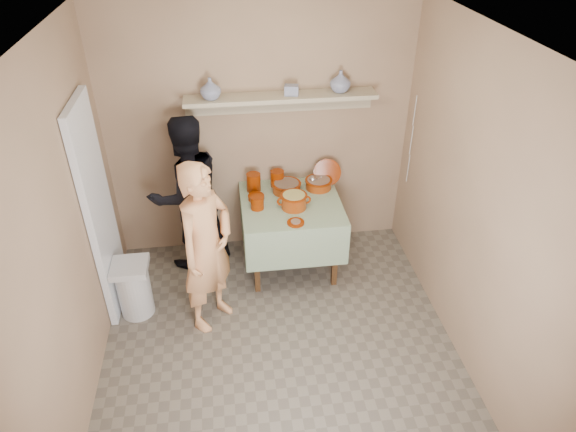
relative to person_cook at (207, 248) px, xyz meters
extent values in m
plane|color=#665C50|center=(0.56, -0.58, -0.80)|extent=(3.50, 3.50, 0.00)
cube|color=silver|center=(-0.90, 0.37, 0.20)|extent=(0.06, 0.70, 2.00)
cylinder|color=#6B1B00|center=(0.47, 0.96, 0.06)|extent=(0.14, 0.14, 0.19)
cylinder|color=#6B1B00|center=(0.72, 1.03, 0.05)|extent=(0.14, 0.14, 0.17)
cylinder|color=#6B1B00|center=(0.48, 0.62, 0.03)|extent=(0.13, 0.13, 0.13)
cylinder|color=#6B1B00|center=(0.48, 0.79, -0.01)|extent=(0.16, 0.16, 0.05)
cylinder|color=#6B1B00|center=(1.23, 1.02, 0.08)|extent=(0.29, 0.13, 0.28)
imported|color=navy|center=(1.32, 1.06, 1.02)|extent=(0.21, 0.21, 0.20)
imported|color=navy|center=(0.12, 1.02, 1.02)|extent=(0.27, 0.27, 0.20)
cube|color=navy|center=(0.86, 1.03, 0.97)|extent=(0.14, 0.11, 0.09)
imported|color=#E39962|center=(0.00, 0.00, 0.00)|extent=(0.67, 0.69, 1.60)
imported|color=black|center=(-0.19, 0.90, 0.01)|extent=(0.98, 0.90, 1.62)
cube|color=#9E7D61|center=(0.56, 1.18, 0.50)|extent=(3.00, 0.02, 2.60)
cube|color=#9E7D61|center=(-0.95, -0.58, 0.50)|extent=(0.02, 3.50, 2.60)
cube|color=#9E7D61|center=(2.07, -0.58, 0.50)|extent=(0.02, 3.50, 2.60)
cube|color=silver|center=(0.56, -0.58, 1.81)|extent=(3.00, 3.50, 0.02)
cube|color=#4C2D16|center=(0.43, 0.32, -0.44)|extent=(0.05, 0.05, 0.71)
cube|color=#4C2D16|center=(1.19, 0.32, -0.44)|extent=(0.05, 0.05, 0.71)
cube|color=#4C2D16|center=(0.43, 1.08, -0.44)|extent=(0.05, 0.05, 0.71)
cube|color=#4C2D16|center=(1.19, 1.08, -0.44)|extent=(0.05, 0.05, 0.71)
cube|color=#4C2D16|center=(0.81, 0.70, -0.07)|extent=(0.90, 0.90, 0.04)
cube|color=#20591E|center=(0.81, 0.70, -0.04)|extent=(0.96, 0.96, 0.01)
cube|color=#20591E|center=(0.81, 0.22, -0.26)|extent=(0.96, 0.01, 0.44)
cube|color=#20591E|center=(0.81, 1.18, -0.26)|extent=(0.96, 0.01, 0.44)
cube|color=#20591E|center=(0.33, 0.70, -0.26)|extent=(0.01, 0.96, 0.44)
cube|color=#20591E|center=(1.29, 0.70, -0.26)|extent=(0.01, 0.96, 0.44)
cylinder|color=#752101|center=(0.80, 0.90, 0.01)|extent=(0.28, 0.28, 0.09)
cylinder|color=#6B1B00|center=(0.80, 0.90, 0.05)|extent=(0.30, 0.30, 0.01)
cylinder|color=brown|center=(0.80, 0.90, 0.04)|extent=(0.25, 0.25, 0.05)
cylinder|color=#752101|center=(1.13, 0.93, 0.01)|extent=(0.26, 0.26, 0.09)
cylinder|color=#6B1B00|center=(1.13, 0.93, 0.05)|extent=(0.28, 0.28, 0.01)
cylinder|color=#8C6B54|center=(1.13, 0.93, 0.04)|extent=(0.23, 0.23, 0.05)
cylinder|color=silver|center=(1.10, 0.81, 0.14)|extent=(0.01, 0.22, 0.16)
sphere|color=silver|center=(1.06, 0.93, 0.07)|extent=(0.07, 0.07, 0.07)
cylinder|color=#752101|center=(0.83, 0.59, 0.03)|extent=(0.24, 0.24, 0.14)
cylinder|color=#6B1B00|center=(0.83, 0.59, 0.10)|extent=(0.25, 0.25, 0.01)
cylinder|color=tan|center=(0.83, 0.59, 0.08)|extent=(0.21, 0.21, 0.05)
torus|color=#6B1B00|center=(0.71, 0.59, 0.04)|extent=(0.09, 0.02, 0.09)
torus|color=#6B1B00|center=(0.95, 0.59, 0.04)|extent=(0.09, 0.02, 0.09)
cylinder|color=#6B1B00|center=(0.80, 0.32, -0.03)|extent=(0.16, 0.16, 0.02)
cylinder|color=#8C6B54|center=(0.80, 0.32, -0.02)|extent=(0.09, 0.09, 0.01)
cube|color=tan|center=(0.76, 1.04, 0.90)|extent=(1.80, 0.25, 0.04)
cube|color=tan|center=(0.76, 1.16, 0.80)|extent=(1.80, 0.02, 0.18)
cylinder|color=silver|center=(-0.70, 0.17, -0.55)|extent=(0.30, 0.30, 0.50)
cube|color=silver|center=(-0.70, 0.17, -0.27)|extent=(0.32, 0.32, 0.06)
cylinder|color=silver|center=(2.03, 0.92, 0.75)|extent=(0.01, 0.01, 0.30)
cylinder|color=silver|center=(2.03, 0.90, 0.45)|extent=(0.01, 0.01, 0.30)
cylinder|color=silver|center=(2.03, 0.88, 0.15)|extent=(0.01, 0.01, 0.30)
camera|label=1|loc=(0.22, -3.51, 2.60)|focal=32.00mm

